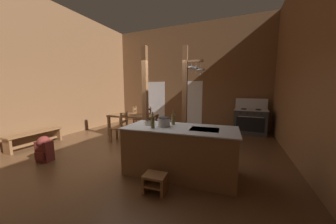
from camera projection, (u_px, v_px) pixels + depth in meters
name	position (u px, v px, depth m)	size (l,w,h in m)	color
ground_plane	(142.00, 154.00, 4.53)	(7.87, 8.65, 0.10)	brown
wall_back	(187.00, 76.00, 7.87)	(7.87, 0.14, 4.57)	brown
wall_left	(47.00, 71.00, 5.62)	(0.14, 8.65, 4.57)	brown
wall_right	(325.00, 52.00, 2.83)	(0.14, 8.65, 4.57)	brown
glazed_door_back_left	(156.00, 102.00, 8.58)	(1.00, 0.01, 2.05)	white
glazed_panel_back_right	(193.00, 104.00, 7.83)	(0.84, 0.01, 2.05)	white
kitchen_island	(180.00, 151.00, 3.34)	(2.22, 1.10, 0.93)	brown
stove_range	(250.00, 121.00, 6.42)	(1.18, 0.87, 1.32)	#313131
support_post_with_pot_rack	(186.00, 93.00, 4.99)	(0.65, 0.29, 2.92)	brown
support_post_center	(145.00, 97.00, 5.05)	(0.14, 0.14, 2.92)	brown
step_stool	(155.00, 182.00, 2.75)	(0.38, 0.31, 0.30)	brown
dining_table	(133.00, 117.00, 6.31)	(1.79, 1.08, 0.74)	brown
ladderback_chair_near_window	(150.00, 119.00, 7.09)	(0.51, 0.51, 0.95)	brown
ladderback_chair_by_post	(138.00, 118.00, 7.28)	(0.56, 0.56, 0.95)	brown
ladderback_chair_at_table_end	(120.00, 127.00, 5.49)	(0.52, 0.52, 0.95)	brown
bench_along_left_wall	(35.00, 136.00, 4.97)	(0.42, 1.49, 0.44)	brown
backpack	(44.00, 148.00, 3.93)	(0.35, 0.34, 0.60)	maroon
stockpot_on_counter	(164.00, 122.00, 3.35)	(0.31, 0.24, 0.18)	#B7BABF
mixing_bowl_on_counter	(150.00, 123.00, 3.53)	(0.22, 0.22, 0.08)	silver
bottle_tall_on_counter	(173.00, 119.00, 3.54)	(0.08, 0.08, 0.28)	brown
bottle_short_on_counter	(153.00, 122.00, 3.20)	(0.07, 0.07, 0.31)	brown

